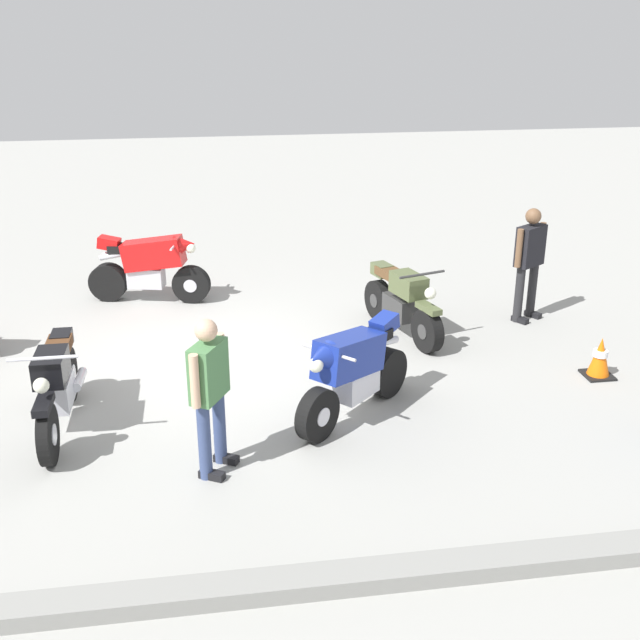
% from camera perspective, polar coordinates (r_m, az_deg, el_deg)
% --- Properties ---
extents(ground_plane, '(40.00, 40.00, 0.00)m').
position_cam_1_polar(ground_plane, '(10.56, -8.59, -2.97)').
color(ground_plane, '#9E9E99').
extents(curb_edge, '(14.00, 0.30, 0.15)m').
position_cam_1_polar(curb_edge, '(6.60, -8.10, -19.09)').
color(curb_edge, gray).
rests_on(curb_edge, ground).
extents(motorcycle_black_cruiser, '(0.70, 2.09, 1.09)m').
position_cam_1_polar(motorcycle_black_cruiser, '(9.08, -18.63, -4.55)').
color(motorcycle_black_cruiser, black).
rests_on(motorcycle_black_cruiser, ground).
extents(motorcycle_olive_vintage, '(0.84, 1.91, 1.07)m').
position_cam_1_polar(motorcycle_olive_vintage, '(11.19, 6.00, 1.31)').
color(motorcycle_olive_vintage, black).
rests_on(motorcycle_olive_vintage, ground).
extents(motorcycle_blue_sportbike, '(1.54, 1.48, 1.14)m').
position_cam_1_polar(motorcycle_blue_sportbike, '(8.82, 2.46, -3.61)').
color(motorcycle_blue_sportbike, black).
rests_on(motorcycle_blue_sportbike, ground).
extents(motorcycle_red_sportbike, '(1.94, 0.79, 1.14)m').
position_cam_1_polar(motorcycle_red_sportbike, '(12.68, -12.37, 3.89)').
color(motorcycle_red_sportbike, black).
rests_on(motorcycle_red_sportbike, ground).
extents(person_in_black_shirt, '(0.60, 0.50, 1.70)m').
position_cam_1_polar(person_in_black_shirt, '(11.94, 15.03, 4.47)').
color(person_in_black_shirt, '#262628').
rests_on(person_in_black_shirt, ground).
extents(person_in_green_shirt, '(0.47, 0.60, 1.64)m').
position_cam_1_polar(person_in_green_shirt, '(7.73, -8.06, -4.87)').
color(person_in_green_shirt, '#384772').
rests_on(person_in_green_shirt, ground).
extents(traffic_cone, '(0.36, 0.36, 0.53)m').
position_cam_1_polar(traffic_cone, '(10.53, 19.75, -2.59)').
color(traffic_cone, black).
rests_on(traffic_cone, ground).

